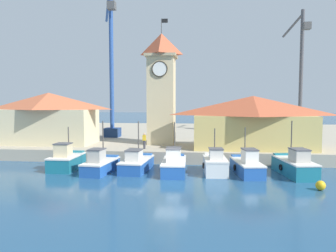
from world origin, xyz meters
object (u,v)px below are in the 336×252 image
object	(u,v)px
mooring_buoy	(321,185)
dock_worker_near_tower	(144,141)
fishing_boat_center	(215,164)
fishing_boat_right_inner	(294,165)
fishing_boat_far_left	(66,160)
warehouse_right	(253,121)
warehouse_left	(49,118)
fishing_boat_left_outer	(100,164)
port_crane_far	(300,86)
fishing_boat_left_inner	(137,163)
fishing_boat_mid_left	(174,164)
clock_tower	(162,86)
fishing_boat_mid_right	(247,165)
port_crane_near	(111,77)

from	to	relation	value
mooring_buoy	dock_worker_near_tower	world-z (taller)	dock_worker_near_tower
fishing_boat_center	fishing_boat_right_inner	distance (m)	6.37
fishing_boat_far_left	warehouse_right	bearing A→B (deg)	22.11
warehouse_left	warehouse_right	size ratio (longest dim) A/B	0.86
fishing_boat_far_left	fishing_boat_left_outer	world-z (taller)	fishing_boat_left_outer
port_crane_far	fishing_boat_left_inner	bearing A→B (deg)	-130.40
port_crane_far	dock_worker_near_tower	xyz separation A→B (m)	(-20.17, -18.52, -6.23)
warehouse_left	fishing_boat_mid_left	bearing A→B (deg)	-29.47
fishing_boat_left_inner	warehouse_left	distance (m)	14.53
clock_tower	warehouse_left	xyz separation A→B (m)	(-12.68, -1.31, -3.57)
fishing_boat_right_inner	warehouse_right	size ratio (longest dim) A/B	0.44
fishing_boat_center	clock_tower	bearing A→B (deg)	121.07
fishing_boat_mid_left	mooring_buoy	size ratio (longest dim) A/B	8.01
fishing_boat_far_left	fishing_boat_mid_right	xyz separation A→B (m)	(15.51, -0.25, -0.07)
fishing_boat_mid_left	warehouse_right	size ratio (longest dim) A/B	0.43
fishing_boat_center	port_crane_far	size ratio (longest dim) A/B	0.23
port_crane_far	dock_worker_near_tower	bearing A→B (deg)	-137.45
fishing_boat_left_inner	port_crane_near	world-z (taller)	port_crane_near
clock_tower	dock_worker_near_tower	xyz separation A→B (m)	(-1.20, -4.28, -5.69)
fishing_boat_right_inner	warehouse_left	distance (m)	26.28
fishing_boat_far_left	port_crane_near	distance (m)	17.96
fishing_boat_left_outer	fishing_boat_left_inner	world-z (taller)	fishing_boat_left_outer
fishing_boat_far_left	clock_tower	world-z (taller)	clock_tower
fishing_boat_mid_left	fishing_boat_center	xyz separation A→B (m)	(3.39, 0.32, 0.05)
fishing_boat_far_left	fishing_boat_left_inner	size ratio (longest dim) A/B	0.81
fishing_boat_left_outer	clock_tower	size ratio (longest dim) A/B	0.33
fishing_boat_left_outer	fishing_boat_left_inner	distance (m)	3.06
fishing_boat_left_inner	fishing_boat_center	bearing A→B (deg)	-2.30
warehouse_left	port_crane_far	size ratio (longest dim) A/B	0.58
fishing_boat_right_inner	warehouse_right	distance (m)	8.03
fishing_boat_left_outer	fishing_boat_right_inner	bearing A→B (deg)	2.81
fishing_boat_left_inner	mooring_buoy	world-z (taller)	fishing_boat_left_inner
warehouse_left	port_crane_near	world-z (taller)	port_crane_near
fishing_boat_center	warehouse_left	world-z (taller)	warehouse_left
fishing_boat_mid_right	port_crane_near	bearing A→B (deg)	134.66
fishing_boat_left_outer	warehouse_left	distance (m)	13.03
port_crane_far	mooring_buoy	xyz separation A→B (m)	(-6.37, -28.20, -7.92)
fishing_boat_far_left	fishing_boat_left_outer	xyz separation A→B (m)	(3.37, -0.92, -0.11)
fishing_boat_mid_left	mooring_buoy	xyz separation A→B (m)	(10.28, -4.18, -0.41)
port_crane_far	fishing_boat_left_outer	bearing A→B (deg)	-132.98
fishing_boat_right_inner	fishing_boat_left_outer	bearing A→B (deg)	-177.19
fishing_boat_mid_left	clock_tower	size ratio (longest dim) A/B	0.38
fishing_boat_mid_left	fishing_boat_right_inner	distance (m)	9.76
fishing_boat_mid_right	warehouse_left	world-z (taller)	warehouse_left
fishing_boat_mid_left	fishing_boat_far_left	bearing A→B (deg)	177.27
fishing_boat_left_inner	fishing_boat_far_left	bearing A→B (deg)	-178.80
fishing_boat_far_left	port_crane_far	world-z (taller)	port_crane_far
fishing_boat_left_outer	dock_worker_near_tower	size ratio (longest dim) A/B	2.87
fishing_boat_left_inner	port_crane_far	distance (m)	31.70
fishing_boat_center	fishing_boat_mid_right	xyz separation A→B (m)	(2.58, -0.11, -0.05)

